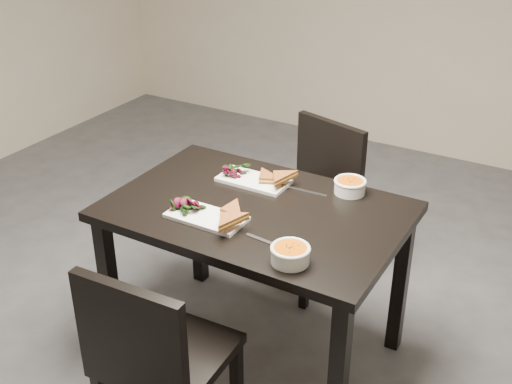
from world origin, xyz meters
TOP-DOWN VIEW (x-y plane):
  - ground at (0.00, 0.00)m, footprint 5.00×5.00m
  - table at (0.22, -0.09)m, footprint 1.20×0.80m
  - chair_near at (0.21, -0.77)m, footprint 0.44×0.44m
  - chair_far at (0.17, 0.60)m, footprint 0.52×0.52m
  - plate_near at (0.10, -0.27)m, footprint 0.31×0.16m
  - sandwich_near at (0.17, -0.25)m, footprint 0.17×0.14m
  - salad_near at (0.00, -0.27)m, footprint 0.10×0.09m
  - soup_bowl_near at (0.53, -0.37)m, footprint 0.14×0.14m
  - cutlery_near at (0.39, -0.30)m, footprint 0.18×0.03m
  - plate_far at (0.10, 0.11)m, footprint 0.31×0.16m
  - sandwich_far at (0.17, 0.09)m, footprint 0.19×0.17m
  - salad_far at (0.00, 0.11)m, footprint 0.10×0.09m
  - soup_bowl_far at (0.51, 0.22)m, footprint 0.14×0.14m
  - cutlery_far at (0.35, 0.14)m, footprint 0.18×0.02m

SIDE VIEW (x-z plane):
  - ground at x=0.00m, z-range 0.00..0.00m
  - chair_near at x=0.21m, z-range 0.06..0.91m
  - chair_far at x=0.17m, z-range 0.06..0.91m
  - table at x=0.22m, z-range 0.28..1.03m
  - cutlery_near at x=0.39m, z-range 0.75..0.75m
  - cutlery_far at x=0.35m, z-range 0.75..0.75m
  - plate_far at x=0.10m, z-range 0.75..0.77m
  - plate_near at x=0.10m, z-range 0.75..0.77m
  - soup_bowl_far at x=0.51m, z-range 0.75..0.82m
  - soup_bowl_near at x=0.53m, z-range 0.75..0.82m
  - salad_far at x=0.00m, z-range 0.77..0.81m
  - salad_near at x=0.00m, z-range 0.77..0.81m
  - sandwich_far at x=0.17m, z-range 0.77..0.82m
  - sandwich_near at x=0.17m, z-range 0.77..0.82m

